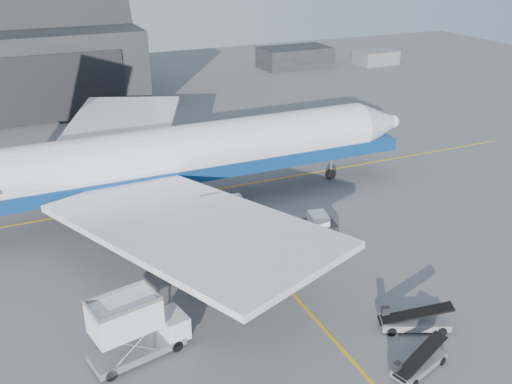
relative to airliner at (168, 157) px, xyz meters
name	(u,v)px	position (x,y,z in m)	size (l,w,h in m)	color
ground	(291,292)	(4.02, -17.80, -5.21)	(200.00, 200.00, 0.00)	#565659
taxi_lines	(229,221)	(4.02, -5.13, -5.20)	(80.00, 42.12, 0.02)	gold
distant_bldg_a	(295,67)	(42.02, 54.20, -5.21)	(14.00, 8.00, 4.00)	black
distant_bldg_b	(375,64)	(59.02, 50.20, -5.21)	(8.00, 6.00, 2.80)	slate
airliner	(168,157)	(0.00, 0.00, 0.00)	(53.02, 51.42, 18.61)	white
catering_truck	(134,328)	(-8.11, -20.21, -3.06)	(6.52, 3.53, 4.25)	slate
pushback_tug	(312,227)	(9.87, -10.51, -4.45)	(4.71, 3.27, 2.00)	black
belt_loader_a	(419,364)	(7.20, -28.44, -4.70)	(4.36, 2.50, 1.63)	slate
belt_loader_b	(414,321)	(9.51, -24.99, -4.63)	(4.87, 3.27, 1.86)	slate
traffic_cone	(293,262)	(5.86, -14.52, -4.93)	(0.41, 0.41, 0.59)	#ED3A07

